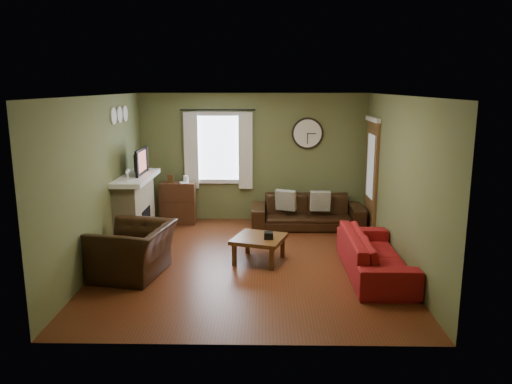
{
  "coord_description": "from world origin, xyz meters",
  "views": [
    {
      "loc": [
        0.24,
        -7.52,
        2.75
      ],
      "look_at": [
        0.1,
        0.4,
        1.05
      ],
      "focal_mm": 35.0,
      "sensor_mm": 36.0,
      "label": 1
    }
  ],
  "objects_px": {
    "bookshelf": "(178,203)",
    "sofa_red": "(375,254)",
    "sofa_brown": "(307,212)",
    "coffee_table": "(259,249)",
    "armchair": "(133,250)"
  },
  "relations": [
    {
      "from": "sofa_brown",
      "to": "armchair",
      "type": "xyz_separation_m",
      "value": [
        -2.77,
        -2.56,
        0.06
      ]
    },
    {
      "from": "sofa_brown",
      "to": "sofa_red",
      "type": "bearing_deg",
      "value": -72.33
    },
    {
      "from": "coffee_table",
      "to": "sofa_brown",
      "type": "bearing_deg",
      "value": 64.64
    },
    {
      "from": "sofa_brown",
      "to": "sofa_red",
      "type": "height_order",
      "value": "sofa_brown"
    },
    {
      "from": "bookshelf",
      "to": "sofa_red",
      "type": "relative_size",
      "value": 0.4
    },
    {
      "from": "bookshelf",
      "to": "sofa_brown",
      "type": "relative_size",
      "value": 0.39
    },
    {
      "from": "armchair",
      "to": "coffee_table",
      "type": "bearing_deg",
      "value": 118.29
    },
    {
      "from": "sofa_brown",
      "to": "coffee_table",
      "type": "height_order",
      "value": "sofa_brown"
    },
    {
      "from": "coffee_table",
      "to": "armchair",
      "type": "bearing_deg",
      "value": -161.83
    },
    {
      "from": "sofa_brown",
      "to": "coffee_table",
      "type": "bearing_deg",
      "value": -115.36
    },
    {
      "from": "armchair",
      "to": "coffee_table",
      "type": "relative_size",
      "value": 1.52
    },
    {
      "from": "sofa_red",
      "to": "coffee_table",
      "type": "bearing_deg",
      "value": 73.22
    },
    {
      "from": "bookshelf",
      "to": "sofa_red",
      "type": "distance_m",
      "value": 4.35
    },
    {
      "from": "bookshelf",
      "to": "sofa_brown",
      "type": "distance_m",
      "value": 2.61
    },
    {
      "from": "bookshelf",
      "to": "armchair",
      "type": "distance_m",
      "value": 2.82
    }
  ]
}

